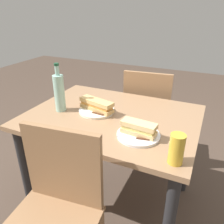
# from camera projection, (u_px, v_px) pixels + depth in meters

# --- Properties ---
(ground_plane) EXTENTS (8.00, 8.00, 0.00)m
(ground_plane) POSITION_uv_depth(u_px,v_px,m) (112.00, 199.00, 1.73)
(ground_plane) COLOR #47382D
(dining_table) EXTENTS (1.05, 0.79, 0.72)m
(dining_table) POSITION_uv_depth(u_px,v_px,m) (112.00, 131.00, 1.47)
(dining_table) COLOR #997251
(dining_table) RESTS_ON ground
(chair_far) EXTENTS (0.44, 0.44, 0.87)m
(chair_far) POSITION_uv_depth(u_px,v_px,m) (56.00, 210.00, 1.03)
(chair_far) COLOR #936B47
(chair_far) RESTS_ON ground
(chair_near) EXTENTS (0.44, 0.44, 0.87)m
(chair_near) POSITION_uv_depth(u_px,v_px,m) (147.00, 111.00, 1.97)
(chair_near) COLOR #936B47
(chair_near) RESTS_ON ground
(plate_near) EXTENTS (0.23, 0.23, 0.01)m
(plate_near) POSITION_uv_depth(u_px,v_px,m) (138.00, 135.00, 1.19)
(plate_near) COLOR white
(plate_near) RESTS_ON dining_table
(baguette_sandwich_near) EXTENTS (0.19, 0.09, 0.07)m
(baguette_sandwich_near) POSITION_uv_depth(u_px,v_px,m) (139.00, 128.00, 1.17)
(baguette_sandwich_near) COLOR #DBB77A
(baguette_sandwich_near) RESTS_ON plate_near
(knife_near) EXTENTS (0.18, 0.04, 0.01)m
(knife_near) POSITION_uv_depth(u_px,v_px,m) (137.00, 138.00, 1.14)
(knife_near) COLOR silver
(knife_near) RESTS_ON plate_near
(plate_far) EXTENTS (0.23, 0.23, 0.01)m
(plate_far) POSITION_uv_depth(u_px,v_px,m) (97.00, 111.00, 1.45)
(plate_far) COLOR silver
(plate_far) RESTS_ON dining_table
(baguette_sandwich_far) EXTENTS (0.24, 0.12, 0.07)m
(baguette_sandwich_far) POSITION_uv_depth(u_px,v_px,m) (96.00, 105.00, 1.44)
(baguette_sandwich_far) COLOR tan
(baguette_sandwich_far) RESTS_ON plate_far
(knife_far) EXTENTS (0.18, 0.02, 0.01)m
(knife_far) POSITION_uv_depth(u_px,v_px,m) (93.00, 112.00, 1.41)
(knife_far) COLOR silver
(knife_far) RESTS_ON plate_far
(water_bottle) EXTENTS (0.07, 0.07, 0.31)m
(water_bottle) POSITION_uv_depth(u_px,v_px,m) (59.00, 92.00, 1.43)
(water_bottle) COLOR #99C6B7
(water_bottle) RESTS_ON dining_table
(beer_glass) EXTENTS (0.07, 0.07, 0.14)m
(beer_glass) POSITION_uv_depth(u_px,v_px,m) (177.00, 149.00, 0.96)
(beer_glass) COLOR gold
(beer_glass) RESTS_ON dining_table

